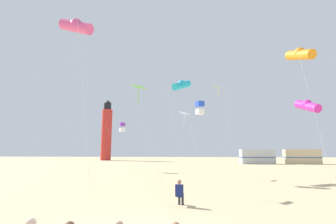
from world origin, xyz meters
The scene contains 13 objects.
kite_flyer_standing centered at (1.31, 4.69, 0.61)m, with size 0.39×0.54×1.16m.
kite_tube_rainbow centered at (-5.43, 7.23, 10.42)m, with size 2.59×1.92×11.12m.
kite_diamond_lime centered at (-1.70, 9.40, 6.64)m, with size 2.49×2.49×7.09m.
kite_tube_orange centered at (9.67, 10.45, 9.25)m, with size 1.74×2.59×9.95m.
kite_diamond_white centered at (1.25, 18.13, 6.11)m, with size 2.28×2.28×6.54m.
kite_diamond_gold centered at (5.44, 23.28, 9.92)m, with size 2.37×2.37×10.59m.
kite_box_blue centered at (2.68, 14.36, 6.19)m, with size 1.83×1.81×6.77m.
kite_tube_magenta centered at (11.44, 13.85, 6.14)m, with size 2.13×2.61×6.85m.
kite_box_violet centered at (-6.97, 23.98, 5.53)m, with size 3.47×2.26×6.11m.
kite_tube_cyan centered at (1.00, 17.25, 9.10)m, with size 2.53×2.72×9.81m.
lighthouse_distant centered at (-21.43, 59.12, 7.84)m, with size 2.80×2.80×16.80m.
rv_van_silver centered at (14.79, 43.34, 1.39)m, with size 6.58×2.76×2.80m.
rv_van_tan centered at (23.32, 43.63, 1.39)m, with size 6.60×2.84×2.80m.
Camera 1 is at (1.84, -6.83, 2.43)m, focal length 26.10 mm.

